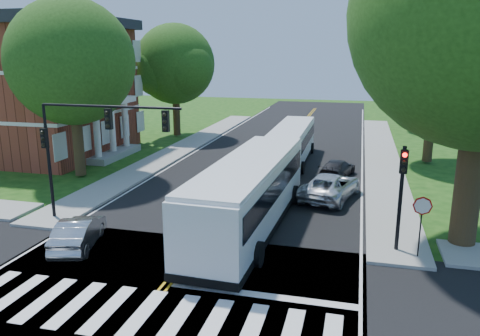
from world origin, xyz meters
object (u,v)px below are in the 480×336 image
(bus_follow, at_px, (292,143))
(hatchback, at_px, (79,233))
(dark_sedan, at_px, (337,168))
(suv, at_px, (330,186))
(signal_ne, at_px, (402,185))
(bus_lead, at_px, (250,193))
(signal_nw, at_px, (89,135))

(bus_follow, distance_m, hatchback, 19.21)
(hatchback, distance_m, dark_sedan, 17.70)
(suv, height_order, dark_sedan, suv)
(hatchback, bearing_deg, suv, -151.89)
(signal_ne, bearing_deg, dark_sedan, 104.44)
(signal_ne, bearing_deg, hatchback, -168.29)
(bus_lead, xyz_separation_m, hatchback, (-6.58, -3.99, -1.10))
(signal_nw, bearing_deg, suv, 32.44)
(signal_nw, distance_m, suv, 13.38)
(signal_nw, xyz_separation_m, hatchback, (0.89, -2.72, -3.71))
(bus_lead, bearing_deg, hatchback, 33.31)
(suv, distance_m, dark_sedan, 4.90)
(hatchback, relative_size, dark_sedan, 0.99)
(signal_ne, xyz_separation_m, hatchback, (-13.17, -2.73, -2.30))
(signal_nw, height_order, bus_follow, signal_nw)
(signal_ne, distance_m, bus_follow, 16.75)
(bus_lead, bearing_deg, bus_follow, -87.73)
(signal_nw, bearing_deg, hatchback, -71.93)
(bus_follow, bearing_deg, suv, 111.88)
(bus_follow, distance_m, dark_sedan, 5.12)
(signal_nw, xyz_separation_m, bus_lead, (7.46, 1.27, -2.61))
(bus_lead, relative_size, dark_sedan, 3.23)
(signal_nw, bearing_deg, signal_ne, 0.05)
(signal_nw, bearing_deg, dark_sedan, 46.95)
(bus_follow, bearing_deg, bus_lead, 89.83)
(bus_lead, distance_m, dark_sedan, 11.18)
(suv, bearing_deg, bus_lead, 72.60)
(signal_nw, relative_size, suv, 1.36)
(suv, bearing_deg, signal_nw, 46.13)
(signal_ne, height_order, bus_follow, signal_ne)
(signal_ne, height_order, bus_lead, signal_ne)
(signal_ne, xyz_separation_m, dark_sedan, (-3.03, 11.79, -2.37))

